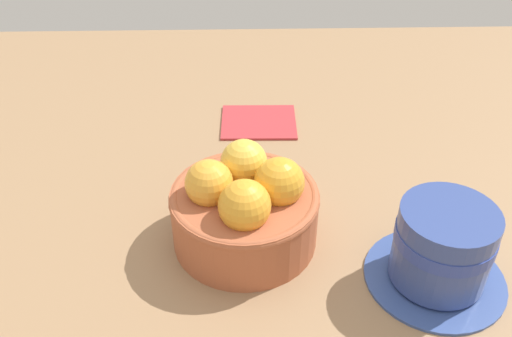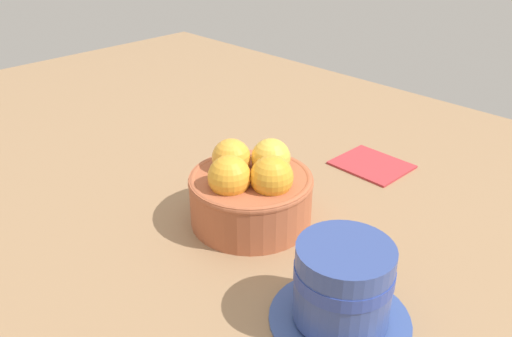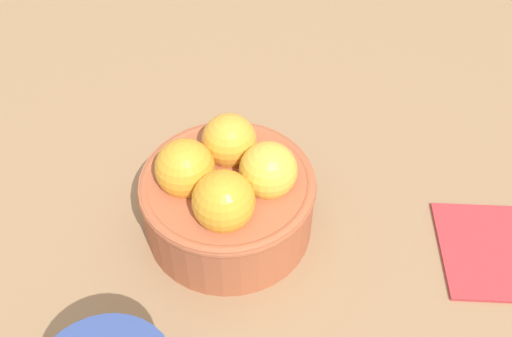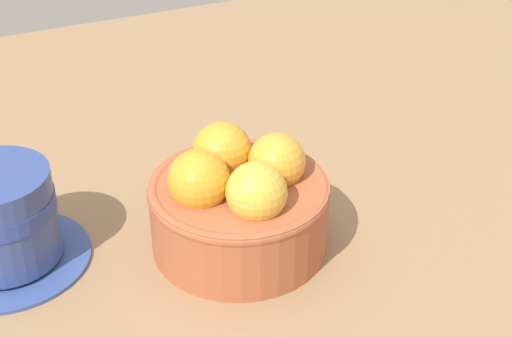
% 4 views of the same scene
% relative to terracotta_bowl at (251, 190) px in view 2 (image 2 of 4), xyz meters
% --- Properties ---
extents(ground_plane, '(1.59, 1.04, 0.03)m').
position_rel_terracotta_bowl_xyz_m(ground_plane, '(0.00, -0.00, -0.06)').
color(ground_plane, '#997551').
extents(terracotta_bowl, '(0.14, 0.14, 0.09)m').
position_rel_terracotta_bowl_xyz_m(terracotta_bowl, '(0.00, 0.00, 0.00)').
color(terracotta_bowl, '#AD5938').
rests_on(terracotta_bowl, ground_plane).
extents(coffee_cup, '(0.12, 0.12, 0.08)m').
position_rel_terracotta_bowl_xyz_m(coffee_cup, '(-0.17, 0.06, -0.00)').
color(coffee_cup, '#374F94').
rests_on(coffee_cup, ground_plane).
extents(folded_napkin, '(0.10, 0.08, 0.01)m').
position_rel_terracotta_bowl_xyz_m(folded_napkin, '(-0.02, -0.21, -0.04)').
color(folded_napkin, '#B23338').
rests_on(folded_napkin, ground_plane).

